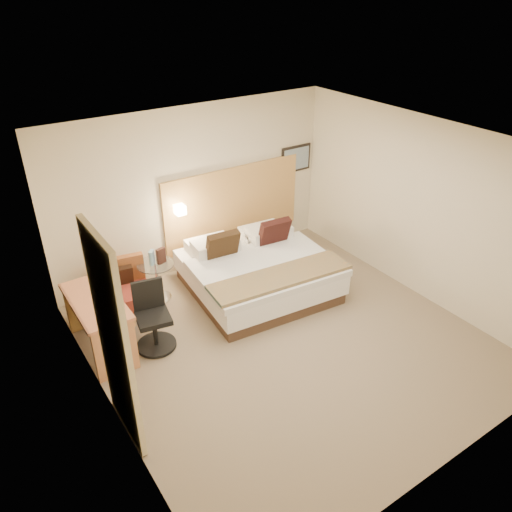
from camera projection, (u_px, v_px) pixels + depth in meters
floor at (286, 340)px, 6.84m from camera, size 4.80×5.00×0.02m
ceiling at (294, 147)px, 5.49m from camera, size 4.80×5.00×0.02m
wall_back at (195, 190)px, 7.98m from camera, size 4.80×0.02×2.70m
wall_front at (464, 371)px, 4.36m from camera, size 4.80×0.02×2.70m
wall_left at (98, 320)px, 5.00m from camera, size 0.02×5.00×2.70m
wall_right at (420, 209)px, 7.33m from camera, size 0.02×5.00×2.70m
headboard_panel at (234, 204)px, 8.48m from camera, size 2.60×0.04×1.30m
art_frame at (296, 159)px, 8.86m from camera, size 0.62×0.03×0.47m
art_canvas at (297, 159)px, 8.84m from camera, size 0.54×0.01×0.39m
lamp_arm at (178, 208)px, 7.84m from camera, size 0.02×0.12×0.02m
lamp_shade at (180, 210)px, 7.80m from camera, size 0.15×0.15×0.15m
curtain at (114, 341)px, 4.91m from camera, size 0.06×0.90×2.42m
bottle_a at (151, 258)px, 7.32m from camera, size 0.08×0.08×0.22m
bottle_b at (153, 256)px, 7.37m from camera, size 0.08×0.08×0.22m
menu_folder at (161, 256)px, 7.36m from camera, size 0.15×0.09×0.24m
bed at (257, 271)px, 7.76m from camera, size 2.24×2.20×1.02m
lounge_chair at (124, 291)px, 7.32m from camera, size 0.82×0.75×0.77m
side_table at (157, 279)px, 7.53m from camera, size 0.69×0.69×0.62m
desk at (99, 310)px, 6.37m from camera, size 0.58×1.27×0.79m
desk_chair at (153, 321)px, 6.55m from camera, size 0.62×0.62×0.93m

